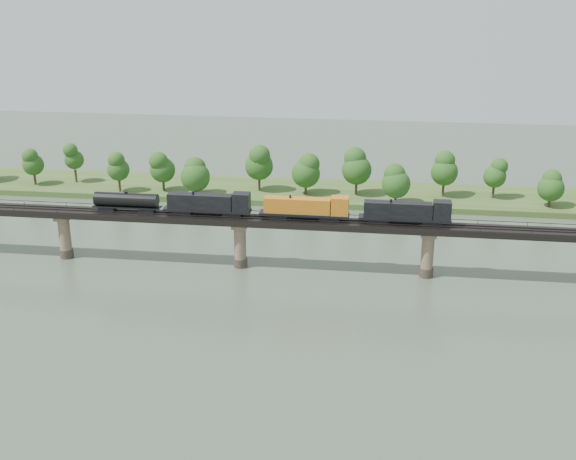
# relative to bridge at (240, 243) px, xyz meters

# --- Properties ---
(ground) EXTENTS (400.00, 400.00, 0.00)m
(ground) POSITION_rel_bridge_xyz_m (0.00, -30.00, -5.46)
(ground) COLOR #3B4939
(ground) RESTS_ON ground
(far_bank) EXTENTS (300.00, 24.00, 1.60)m
(far_bank) POSITION_rel_bridge_xyz_m (0.00, 55.00, -4.66)
(far_bank) COLOR #375321
(far_bank) RESTS_ON ground
(bridge) EXTENTS (236.00, 30.00, 11.50)m
(bridge) POSITION_rel_bridge_xyz_m (0.00, 0.00, 0.00)
(bridge) COLOR #473A2D
(bridge) RESTS_ON ground
(bridge_superstructure) EXTENTS (220.00, 4.90, 0.75)m
(bridge_superstructure) POSITION_rel_bridge_xyz_m (0.00, 0.00, 6.33)
(bridge_superstructure) COLOR black
(bridge_superstructure) RESTS_ON bridge
(far_treeline) EXTENTS (289.06, 17.54, 13.60)m
(far_treeline) POSITION_rel_bridge_xyz_m (-8.21, 50.52, 3.37)
(far_treeline) COLOR #382619
(far_treeline) RESTS_ON far_bank
(freight_train) EXTENTS (76.79, 2.99, 5.29)m
(freight_train) POSITION_rel_bridge_xyz_m (7.13, -0.00, 8.56)
(freight_train) COLOR black
(freight_train) RESTS_ON bridge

